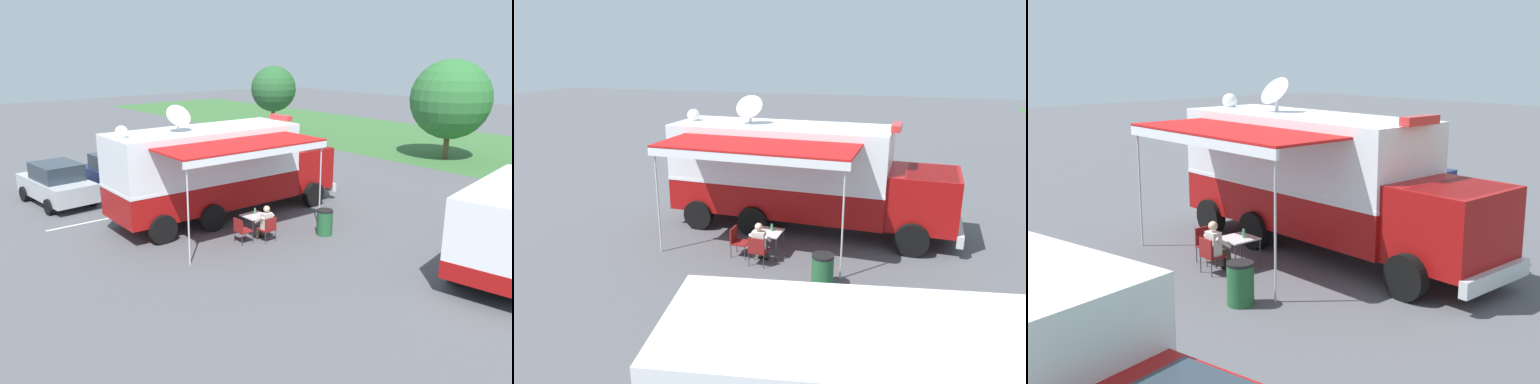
# 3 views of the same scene
# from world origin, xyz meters

# --- Properties ---
(ground_plane) EXTENTS (100.00, 100.00, 0.00)m
(ground_plane) POSITION_xyz_m (0.00, 0.00, 0.00)
(ground_plane) COLOR #515156
(grass_verge) EXTENTS (80.00, 14.00, 0.01)m
(grass_verge) POSITION_xyz_m (0.00, 21.30, 0.00)
(grass_verge) COLOR #386633
(grass_verge) RESTS_ON ground
(lot_stripe) EXTENTS (0.25, 4.80, 0.01)m
(lot_stripe) POSITION_xyz_m (-2.49, -2.83, 0.00)
(lot_stripe) COLOR silver
(lot_stripe) RESTS_ON ground
(command_truck) EXTENTS (5.00, 9.55, 4.53)m
(command_truck) POSITION_xyz_m (0.05, 0.75, 1.94)
(command_truck) COLOR #9E0F0F
(command_truck) RESTS_ON ground
(folding_table) EXTENTS (0.82, 0.82, 0.73)m
(folding_table) POSITION_xyz_m (2.53, 0.34, 0.67)
(folding_table) COLOR silver
(folding_table) RESTS_ON ground
(water_bottle) EXTENTS (0.07, 0.07, 0.22)m
(water_bottle) POSITION_xyz_m (2.43, 0.43, 0.83)
(water_bottle) COLOR #3F9959
(water_bottle) RESTS_ON folding_table
(folding_chair_at_table) EXTENTS (0.49, 0.49, 0.87)m
(folding_chair_at_table) POSITION_xyz_m (3.33, 0.28, 0.51)
(folding_chair_at_table) COLOR maroon
(folding_chair_at_table) RESTS_ON ground
(folding_chair_beside_table) EXTENTS (0.49, 0.49, 0.87)m
(folding_chair_beside_table) POSITION_xyz_m (2.85, -0.51, 0.51)
(folding_chair_beside_table) COLOR maroon
(folding_chair_beside_table) RESTS_ON ground
(seated_responder) EXTENTS (0.67, 0.56, 1.25)m
(seated_responder) POSITION_xyz_m (3.14, 0.29, 0.65)
(seated_responder) COLOR silver
(seated_responder) RESTS_ON ground
(trash_bin) EXTENTS (0.57, 0.57, 0.91)m
(trash_bin) POSITION_xyz_m (4.05, 2.27, 0.46)
(trash_bin) COLOR #235B33
(trash_bin) RESTS_ON ground
(car_behind_truck) EXTENTS (4.32, 2.24, 1.76)m
(car_behind_truck) POSITION_xyz_m (-5.71, -3.66, 0.88)
(car_behind_truck) COLOR #B2B5BA
(car_behind_truck) RESTS_ON ground
(car_far_corner) EXTENTS (4.29, 2.19, 1.76)m
(car_far_corner) POSITION_xyz_m (-5.64, -1.00, 0.88)
(car_far_corner) COLOR navy
(car_far_corner) RESTS_ON ground
(tree_far_left) EXTENTS (3.32, 3.32, 5.07)m
(tree_far_left) POSITION_xyz_m (-13.45, 15.16, 3.40)
(tree_far_left) COLOR brown
(tree_far_left) RESTS_ON ground
(tree_left_of_centre) EXTENTS (4.58, 4.58, 5.77)m
(tree_left_of_centre) POSITION_xyz_m (-0.42, 17.32, 3.48)
(tree_left_of_centre) COLOR brown
(tree_left_of_centre) RESTS_ON ground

